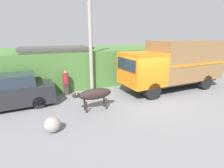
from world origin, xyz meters
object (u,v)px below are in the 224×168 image
at_px(parked_suv, 8,92).
at_px(pedestrian_on_hill, 66,82).
at_px(brown_cow, 94,94).
at_px(roadside_rock, 52,125).
at_px(cargo_truck, 175,63).
at_px(utility_pole, 90,39).

distance_m(parked_suv, pedestrian_on_hill, 3.24).
height_order(brown_cow, roadside_rock, brown_cow).
bearing_deg(pedestrian_on_hill, cargo_truck, -168.05).
relative_size(cargo_truck, utility_pole, 1.12).
xyz_separation_m(brown_cow, pedestrian_on_hill, (-0.79, 3.03, 0.01)).
bearing_deg(cargo_truck, utility_pole, 157.83).
bearing_deg(parked_suv, roadside_rock, -61.59).
height_order(cargo_truck, utility_pole, utility_pole).
bearing_deg(brown_cow, parked_suv, 156.29).
bearing_deg(pedestrian_on_hill, roadside_rock, 99.36).
distance_m(cargo_truck, parked_suv, 10.38).
distance_m(parked_suv, roadside_rock, 3.93).
xyz_separation_m(parked_suv, utility_pole, (4.90, 0.90, 2.60)).
bearing_deg(roadside_rock, brown_cow, 29.82).
xyz_separation_m(cargo_truck, utility_pole, (-5.36, 2.14, 1.60)).
xyz_separation_m(parked_suv, roadside_rock, (1.69, -3.51, -0.53)).
distance_m(brown_cow, pedestrian_on_hill, 3.13).
bearing_deg(brown_cow, pedestrian_on_hill, 110.45).
height_order(parked_suv, utility_pole, utility_pole).
xyz_separation_m(cargo_truck, pedestrian_on_hill, (-7.11, 2.04, -0.99)).
distance_m(pedestrian_on_hill, roadside_rock, 4.58).
relative_size(cargo_truck, parked_suv, 1.64).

